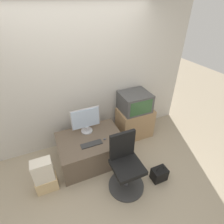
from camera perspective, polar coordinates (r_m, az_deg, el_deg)
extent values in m
plane|color=tan|center=(3.00, -0.97, -23.72)|extent=(12.00, 12.00, 0.00)
cube|color=beige|center=(3.14, -10.65, 10.06)|extent=(4.40, 0.05, 2.60)
cube|color=brown|center=(3.21, -6.88, -11.83)|extent=(1.10, 0.81, 0.49)
cube|color=#A37F56|center=(3.71, 7.40, -3.40)|extent=(0.69, 0.47, 0.62)
cylinder|color=#B2B2B7|center=(3.20, -8.22, -6.04)|extent=(0.21, 0.21, 0.02)
cylinder|color=#B2B2B7|center=(3.16, -8.29, -5.30)|extent=(0.08, 0.08, 0.08)
cube|color=#B2B2B7|center=(3.04, -8.65, -2.01)|extent=(0.50, 0.01, 0.38)
cube|color=silver|center=(3.03, -8.62, -2.07)|extent=(0.48, 0.02, 0.35)
cube|color=#2D2D2D|center=(2.93, -6.71, -10.34)|extent=(0.36, 0.11, 0.01)
ellipsoid|color=#4C4C51|center=(2.99, -2.40, -8.79)|extent=(0.05, 0.04, 0.03)
cube|color=#474747|center=(3.44, 7.42, 3.32)|extent=(0.56, 0.50, 0.37)
cube|color=#335B33|center=(3.27, 9.55, 1.31)|extent=(0.46, 0.01, 0.29)
cylinder|color=#333333|center=(3.02, 4.63, -22.73)|extent=(0.56, 0.56, 0.03)
cylinder|color=#4C4C51|center=(2.85, 4.83, -20.37)|extent=(0.05, 0.05, 0.39)
cube|color=black|center=(2.66, 5.07, -17.43)|extent=(0.43, 0.43, 0.07)
cube|color=black|center=(2.58, 3.38, -10.72)|extent=(0.39, 0.05, 0.46)
cube|color=#D1B27F|center=(3.08, -20.47, -20.91)|extent=(0.32, 0.20, 0.23)
cube|color=beige|center=(2.85, -21.67, -17.34)|extent=(0.29, 0.19, 0.36)
cube|color=black|center=(3.11, 15.14, -19.01)|extent=(0.24, 0.17, 0.22)
torus|color=black|center=(3.01, 15.50, -17.54)|extent=(0.15, 0.01, 0.15)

